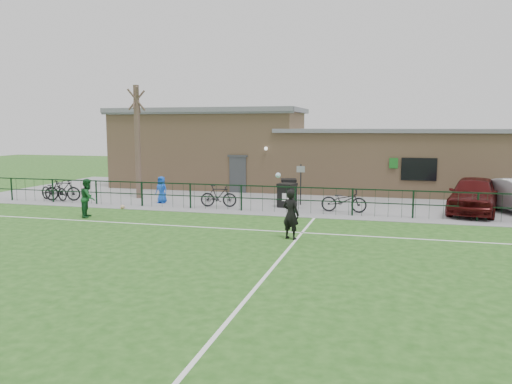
% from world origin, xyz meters
% --- Properties ---
extents(ground, '(90.00, 90.00, 0.00)m').
position_xyz_m(ground, '(0.00, 0.00, 0.00)').
color(ground, '#204E16').
rests_on(ground, ground).
extents(paving_strip, '(34.00, 13.00, 0.02)m').
position_xyz_m(paving_strip, '(0.00, 13.50, 0.01)').
color(paving_strip, gray).
rests_on(paving_strip, ground).
extents(pitch_line_touch, '(28.00, 0.10, 0.01)m').
position_xyz_m(pitch_line_touch, '(0.00, 7.80, 0.00)').
color(pitch_line_touch, white).
rests_on(pitch_line_touch, ground).
extents(pitch_line_mid, '(28.00, 0.10, 0.01)m').
position_xyz_m(pitch_line_mid, '(0.00, 4.00, 0.00)').
color(pitch_line_mid, white).
rests_on(pitch_line_mid, ground).
extents(pitch_line_perp, '(0.10, 16.00, 0.01)m').
position_xyz_m(pitch_line_perp, '(2.00, 0.00, 0.00)').
color(pitch_line_perp, white).
rests_on(pitch_line_perp, ground).
extents(perimeter_fence, '(28.00, 0.10, 1.20)m').
position_xyz_m(perimeter_fence, '(0.00, 8.00, 0.60)').
color(perimeter_fence, black).
rests_on(perimeter_fence, ground).
extents(bare_tree, '(0.30, 0.30, 6.00)m').
position_xyz_m(bare_tree, '(-8.00, 10.50, 3.00)').
color(bare_tree, '#4D392F').
rests_on(bare_tree, ground).
extents(wheelie_bin_left, '(0.87, 0.94, 1.05)m').
position_xyz_m(wheelie_bin_left, '(0.33, 9.52, 0.54)').
color(wheelie_bin_left, black).
rests_on(wheelie_bin_left, paving_strip).
extents(wheelie_bin_right, '(0.90, 0.97, 1.10)m').
position_xyz_m(wheelie_bin_right, '(0.09, 11.06, 0.57)').
color(wheelie_bin_right, black).
rests_on(wheelie_bin_right, paving_strip).
extents(sign_post, '(0.06, 0.06, 2.00)m').
position_xyz_m(sign_post, '(0.84, 10.29, 1.02)').
color(sign_post, black).
rests_on(sign_post, paving_strip).
extents(car_maroon, '(2.96, 5.11, 1.64)m').
position_xyz_m(car_maroon, '(8.65, 10.09, 0.84)').
color(car_maroon, '#400B0B').
rests_on(car_maroon, paving_strip).
extents(bicycle_a, '(2.14, 1.25, 1.06)m').
position_xyz_m(bicycle_a, '(-11.89, 8.61, 0.55)').
color(bicycle_a, black).
rests_on(bicycle_a, paving_strip).
extents(bicycle_b, '(1.96, 0.93, 1.13)m').
position_xyz_m(bicycle_b, '(-11.31, 8.51, 0.59)').
color(bicycle_b, black).
rests_on(bicycle_b, paving_strip).
extents(bicycle_d, '(1.80, 0.73, 1.05)m').
position_xyz_m(bicycle_d, '(-2.85, 8.71, 0.54)').
color(bicycle_d, black).
rests_on(bicycle_d, paving_strip).
extents(bicycle_e, '(2.03, 0.74, 1.06)m').
position_xyz_m(bicycle_e, '(3.07, 8.77, 0.55)').
color(bicycle_e, black).
rests_on(bicycle_e, paving_strip).
extents(spectator_child, '(0.73, 0.55, 1.34)m').
position_xyz_m(spectator_child, '(-6.02, 9.14, 0.69)').
color(spectator_child, blue).
rests_on(spectator_child, paving_strip).
extents(goalkeeper_kick, '(1.68, 3.81, 1.96)m').
position_xyz_m(goalkeeper_kick, '(1.76, 2.98, 0.88)').
color(goalkeeper_kick, black).
rests_on(goalkeeper_kick, ground).
extents(outfield_player, '(0.85, 0.96, 1.64)m').
position_xyz_m(outfield_player, '(-7.35, 4.82, 0.82)').
color(outfield_player, '#165024').
rests_on(outfield_player, ground).
extents(ball_ground, '(0.21, 0.21, 0.21)m').
position_xyz_m(ball_ground, '(-7.02, 7.04, 0.10)').
color(ball_ground, silver).
rests_on(ball_ground, ground).
extents(clubhouse, '(24.25, 5.40, 4.96)m').
position_xyz_m(clubhouse, '(-0.88, 16.50, 2.22)').
color(clubhouse, tan).
rests_on(clubhouse, ground).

